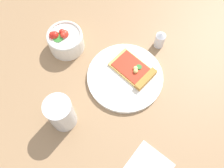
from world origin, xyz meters
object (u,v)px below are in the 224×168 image
(pizza_slice_main, at_px, (135,71))
(soda_glass, at_px, (61,114))
(plate, at_px, (125,77))
(pepper_shaker, at_px, (160,39))
(salad_bowl, at_px, (65,40))

(pizza_slice_main, distance_m, soda_glass, 0.26)
(plate, xyz_separation_m, pepper_shaker, (-0.16, 0.04, 0.02))
(plate, relative_size, salad_bowl, 2.08)
(plate, height_order, pizza_slice_main, pizza_slice_main)
(plate, distance_m, pizza_slice_main, 0.04)
(salad_bowl, distance_m, soda_glass, 0.25)
(pepper_shaker, bearing_deg, soda_glass, -18.37)
(soda_glass, height_order, pepper_shaker, soda_glass)
(plate, xyz_separation_m, pizza_slice_main, (-0.03, 0.02, 0.01))
(salad_bowl, bearing_deg, plate, 88.70)
(plate, distance_m, salad_bowl, 0.22)
(plate, bearing_deg, pepper_shaker, 167.33)
(plate, relative_size, pepper_shaker, 3.68)
(pizza_slice_main, xyz_separation_m, salad_bowl, (0.02, -0.24, 0.02))
(pizza_slice_main, relative_size, pepper_shaker, 2.29)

